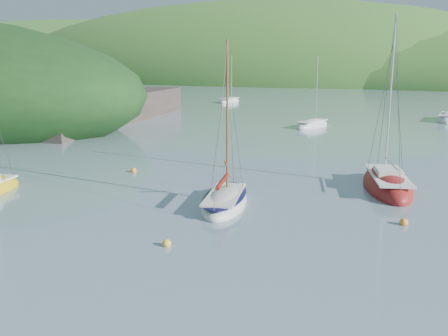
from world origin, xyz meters
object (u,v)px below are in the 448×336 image
at_px(distant_sloop_b, 448,119).
at_px(distant_sloop_a, 312,126).
at_px(distant_sloop_c, 230,101).
at_px(sloop_red, 387,186).
at_px(daysailer_white, 225,202).

bearing_deg(distant_sloop_b, distant_sloop_a, -134.99).
distance_m(distant_sloop_a, distant_sloop_b, 19.89).
bearing_deg(distant_sloop_c, distant_sloop_b, -16.23).
distance_m(distant_sloop_b, distant_sloop_c, 39.26).
xyz_separation_m(sloop_red, distant_sloop_b, (2.80, 39.58, -0.03)).
bearing_deg(distant_sloop_a, sloop_red, -51.96).
height_order(distant_sloop_a, distant_sloop_b, distant_sloop_b).
height_order(daysailer_white, distant_sloop_a, daysailer_white).
relative_size(distant_sloop_a, distant_sloop_b, 0.81).
distance_m(distant_sloop_a, distant_sloop_c, 34.51).
bearing_deg(distant_sloop_b, daysailer_white, -100.40).
xyz_separation_m(daysailer_white, distant_sloop_c, (-26.54, 59.76, -0.06)).
height_order(daysailer_white, distant_sloop_b, distant_sloop_b).
height_order(sloop_red, distant_sloop_b, sloop_red).
relative_size(sloop_red, distant_sloop_b, 1.06).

